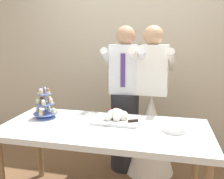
% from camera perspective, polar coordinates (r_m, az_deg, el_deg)
% --- Properties ---
extents(rear_wall, '(5.20, 0.10, 2.90)m').
position_cam_1_polar(rear_wall, '(3.41, 4.36, 10.74)').
color(rear_wall, beige).
rests_on(rear_wall, ground_plane).
extents(dessert_table, '(1.80, 0.80, 0.78)m').
position_cam_1_polar(dessert_table, '(2.14, -1.92, -10.63)').
color(dessert_table, silver).
rests_on(dessert_table, ground_plane).
extents(cupcake_stand, '(0.23, 0.23, 0.31)m').
position_cam_1_polar(cupcake_stand, '(2.39, -15.59, -3.70)').
color(cupcake_stand, '#4C66B2').
rests_on(cupcake_stand, dessert_table).
extents(main_cake_tray, '(0.42, 0.33, 0.13)m').
position_cam_1_polar(main_cake_tray, '(2.23, 1.09, -6.55)').
color(main_cake_tray, silver).
rests_on(main_cake_tray, dessert_table).
extents(plate_stack, '(0.19, 0.19, 0.04)m').
position_cam_1_polar(plate_stack, '(2.07, 14.57, -8.99)').
color(plate_stack, white).
rests_on(plate_stack, dessert_table).
extents(person_groom, '(0.49, 0.52, 1.66)m').
position_cam_1_polar(person_groom, '(2.77, 3.04, -4.30)').
color(person_groom, '#232328').
rests_on(person_groom, ground_plane).
extents(person_bride, '(0.56, 0.56, 1.66)m').
position_cam_1_polar(person_bride, '(2.79, 9.07, -7.88)').
color(person_bride, white).
rests_on(person_bride, ground_plane).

